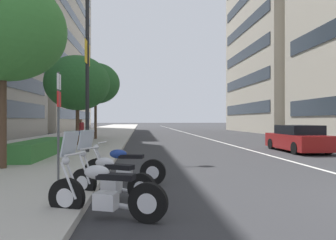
% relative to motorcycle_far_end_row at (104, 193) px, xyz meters
% --- Properties ---
extents(sidewalk_right_plaza, '(160.00, 8.98, 0.15)m').
position_rel_motorcycle_far_end_row_xyz_m(sidewalk_right_plaza, '(29.78, 4.87, -0.37)').
color(sidewalk_right_plaza, '#B2ADA3').
rests_on(sidewalk_right_plaza, ground).
extents(lane_centre_stripe, '(110.00, 0.16, 0.01)m').
position_rel_motorcycle_far_end_row_xyz_m(lane_centre_stripe, '(34.78, -6.74, -0.44)').
color(lane_centre_stripe, silver).
rests_on(lane_centre_stripe, ground).
extents(motorcycle_far_end_row, '(0.89, 2.07, 1.49)m').
position_rel_motorcycle_far_end_row_xyz_m(motorcycle_far_end_row, '(0.00, 0.00, 0.00)').
color(motorcycle_far_end_row, black).
rests_on(motorcycle_far_end_row, ground).
extents(motorcycle_mid_row, '(1.11, 1.87, 1.47)m').
position_rel_motorcycle_far_end_row_xyz_m(motorcycle_mid_row, '(1.28, 0.02, -0.01)').
color(motorcycle_mid_row, black).
rests_on(motorcycle_mid_row, ground).
extents(motorcycle_second_in_row, '(0.73, 2.15, 1.11)m').
position_rel_motorcycle_far_end_row_xyz_m(motorcycle_second_in_row, '(2.81, -0.18, -0.02)').
color(motorcycle_second_in_row, black).
rests_on(motorcycle_second_in_row, ground).
extents(car_following_behind, '(4.39, 1.94, 1.42)m').
position_rel_motorcycle_far_end_row_xyz_m(car_following_behind, '(10.45, -9.02, 0.23)').
color(car_following_behind, maroon).
rests_on(car_following_behind, ground).
extents(parking_sign_by_curb, '(0.32, 0.06, 2.77)m').
position_rel_motorcycle_far_end_row_xyz_m(parking_sign_by_curb, '(2.83, 1.48, 1.44)').
color(parking_sign_by_curb, '#47494C').
rests_on(parking_sign_by_curb, sidewalk_right_plaza).
extents(street_lamp_with_banners, '(1.26, 2.32, 7.99)m').
position_rel_motorcycle_far_end_row_xyz_m(street_lamp_with_banners, '(9.83, 1.61, 4.53)').
color(street_lamp_with_banners, '#232326').
rests_on(street_lamp_with_banners, sidewalk_right_plaza).
extents(clipped_hedge_bed, '(5.37, 1.10, 0.67)m').
position_rel_motorcycle_far_end_row_xyz_m(clipped_hedge_bed, '(8.30, 3.68, 0.04)').
color(clipped_hedge_bed, '#337033').
rests_on(clipped_hedge_bed, sidewalk_right_plaza).
extents(street_tree_near_plaza_corner, '(3.93, 3.93, 6.12)m').
position_rel_motorcycle_far_end_row_xyz_m(street_tree_near_plaza_corner, '(4.92, 3.75, 4.15)').
color(street_tree_near_plaza_corner, '#473323').
rests_on(street_tree_near_plaza_corner, sidewalk_right_plaza).
extents(street_tree_far_plaza, '(4.00, 4.00, 5.54)m').
position_rel_motorcycle_far_end_row_xyz_m(street_tree_far_plaza, '(14.21, 3.29, 3.54)').
color(street_tree_far_plaza, '#473323').
rests_on(street_tree_far_plaza, sidewalk_right_plaza).
extents(street_tree_by_lamp_post, '(3.99, 3.99, 6.28)m').
position_rel_motorcycle_far_end_row_xyz_m(street_tree_by_lamp_post, '(20.51, 3.09, 4.28)').
color(street_tree_by_lamp_post, '#473323').
rests_on(street_tree_by_lamp_post, sidewalk_right_plaza).
extents(pedestrian_on_plaza, '(0.47, 0.47, 1.61)m').
position_rel_motorcycle_far_end_row_xyz_m(pedestrian_on_plaza, '(16.12, 3.46, 0.51)').
color(pedestrian_on_plaza, '#33478C').
rests_on(pedestrian_on_plaza, sidewalk_right_plaza).
extents(office_tower_behind_plaza, '(28.27, 21.91, 32.87)m').
position_rel_motorcycle_far_end_row_xyz_m(office_tower_behind_plaza, '(50.12, 21.26, 15.99)').
color(office_tower_behind_plaza, beige).
rests_on(office_tower_behind_plaza, ground).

